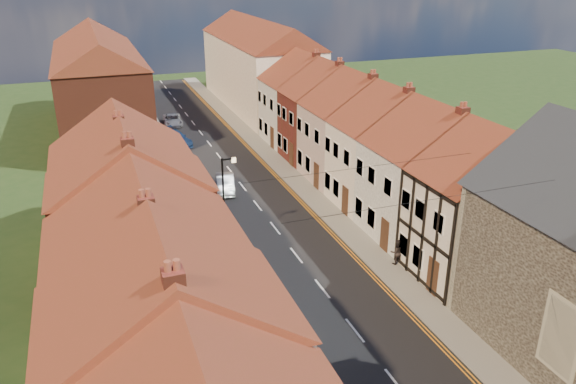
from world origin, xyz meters
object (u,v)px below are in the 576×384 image
(car_mid, at_px, (225,183))
(car_distant, at_px, (173,120))
(pedestrian_right, at_px, (396,252))
(pedestrian_left_b, at_px, (222,273))
(car_far, at_px, (175,138))
(lamppost, at_px, (225,199))

(car_mid, distance_m, car_distant, 20.42)
(pedestrian_right, relative_size, pedestrian_left_b, 0.97)
(car_mid, relative_size, car_far, 0.80)
(pedestrian_right, height_order, pedestrian_left_b, pedestrian_left_b)
(lamppost, bearing_deg, pedestrian_left_b, -107.85)
(pedestrian_left_b, bearing_deg, car_mid, 66.34)
(car_far, relative_size, car_distant, 1.14)
(car_far, xyz_separation_m, pedestrian_left_b, (-1.90, -26.79, 0.23))
(car_mid, height_order, pedestrian_left_b, pedestrian_left_b)
(lamppost, relative_size, car_far, 1.27)
(pedestrian_right, xyz_separation_m, pedestrian_left_b, (-10.20, 1.12, 0.03))
(lamppost, bearing_deg, car_mid, 76.45)
(car_distant, bearing_deg, car_far, -92.78)
(lamppost, xyz_separation_m, pedestrian_right, (8.91, -5.12, -2.64))
(lamppost, height_order, car_mid, lamppost)
(car_mid, bearing_deg, lamppost, -91.69)
(car_mid, xyz_separation_m, pedestrian_right, (6.60, -14.72, 0.27))
(lamppost, height_order, pedestrian_right, lamppost)
(car_distant, relative_size, pedestrian_left_b, 2.59)
(lamppost, distance_m, car_distant, 30.19)
(pedestrian_right, bearing_deg, pedestrian_left_b, -2.27)
(lamppost, distance_m, car_mid, 10.29)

